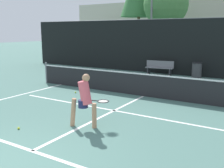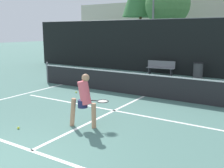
% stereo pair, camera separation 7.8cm
% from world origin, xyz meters
% --- Properties ---
extents(court_baseline_near, '(11.00, 0.10, 0.01)m').
position_xyz_m(court_baseline_near, '(0.00, 0.95, 0.00)').
color(court_baseline_near, white).
rests_on(court_baseline_near, ground).
extents(court_service_line, '(8.25, 0.10, 0.01)m').
position_xyz_m(court_service_line, '(0.00, 4.51, 0.00)').
color(court_service_line, white).
rests_on(court_service_line, ground).
extents(court_center_mark, '(0.10, 5.91, 0.01)m').
position_xyz_m(court_center_mark, '(0.00, 3.90, 0.00)').
color(court_center_mark, white).
rests_on(court_center_mark, ground).
extents(court_sideline_left, '(0.10, 6.91, 0.01)m').
position_xyz_m(court_sideline_left, '(-4.51, 3.90, 0.00)').
color(court_sideline_left, white).
rests_on(court_sideline_left, ground).
extents(net, '(11.09, 0.09, 1.07)m').
position_xyz_m(net, '(0.00, 6.86, 0.51)').
color(net, slate).
rests_on(net, ground).
extents(fence_back, '(24.00, 0.06, 3.38)m').
position_xyz_m(fence_back, '(0.00, 12.87, 1.68)').
color(fence_back, black).
rests_on(fence_back, ground).
extents(player_practicing, '(1.04, 0.75, 1.51)m').
position_xyz_m(player_practicing, '(0.10, 2.78, 0.82)').
color(player_practicing, tan).
rests_on(player_practicing, ground).
extents(tennis_ball_scattered_2, '(0.07, 0.07, 0.07)m').
position_xyz_m(tennis_ball_scattered_2, '(-2.76, 5.84, 0.03)').
color(tennis_ball_scattered_2, '#D1E033').
rests_on(tennis_ball_scattered_2, ground).
extents(tennis_ball_scattered_3, '(0.07, 0.07, 0.07)m').
position_xyz_m(tennis_ball_scattered_3, '(-1.34, 1.68, 0.03)').
color(tennis_ball_scattered_3, '#D1E033').
rests_on(tennis_ball_scattered_3, ground).
extents(courtside_bench, '(1.72, 0.56, 0.86)m').
position_xyz_m(courtside_bench, '(-1.42, 12.24, 0.47)').
color(courtside_bench, slate).
rests_on(courtside_bench, ground).
extents(trash_bin, '(0.56, 0.56, 0.90)m').
position_xyz_m(trash_bin, '(0.81, 12.23, 0.45)').
color(trash_bin, '#3F3F42').
rests_on(trash_bin, ground).
extents(tree_west, '(3.90, 3.90, 6.87)m').
position_xyz_m(tree_west, '(-4.05, 20.00, 4.90)').
color(tree_west, brown).
rests_on(tree_west, ground).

